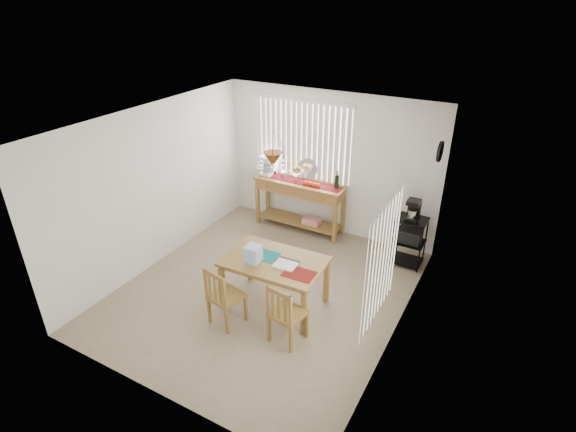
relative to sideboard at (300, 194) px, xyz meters
The scene contains 10 objects.
ground 2.16m from the sideboard, 77.57° to the right, with size 4.00×4.50×0.01m, color gray.
room_shell 2.24m from the sideboard, 77.39° to the right, with size 4.20×4.70×2.70m.
sideboard is the anchor object (origin of this frame).
sideboard_items 0.48m from the sideboard, behind, with size 1.63×0.41×0.74m.
wire_cart 2.14m from the sideboard, ahead, with size 0.49×0.39×0.84m.
cart_items 2.14m from the sideboard, ahead, with size 0.20×0.24×0.35m.
dining_table 2.31m from the sideboard, 71.38° to the right, with size 1.43×0.95×0.75m.
table_items 2.39m from the sideboard, 75.31° to the right, with size 1.08×0.49×0.24m.
chair_left 2.91m from the sideboard, 82.91° to the right, with size 0.48×0.48×0.89m.
chair_right 3.06m from the sideboard, 65.77° to the right, with size 0.46×0.46×0.88m.
Camera 1 is at (3.00, -4.70, 4.16)m, focal length 28.00 mm.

